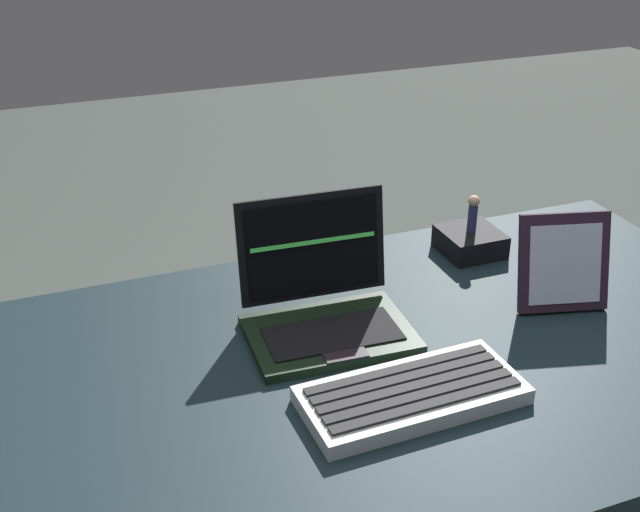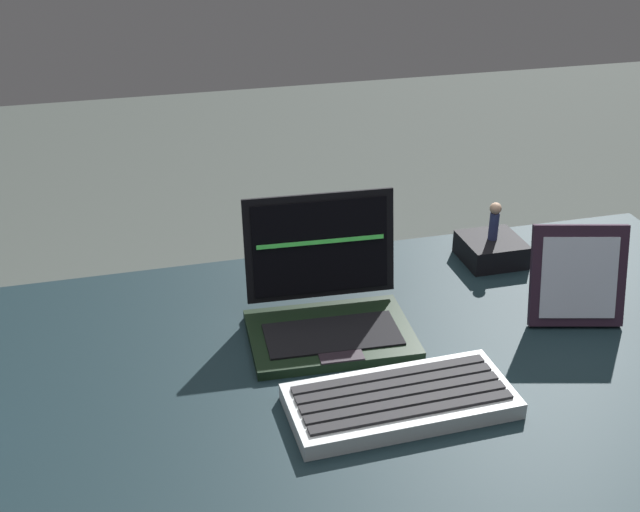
% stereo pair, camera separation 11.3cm
% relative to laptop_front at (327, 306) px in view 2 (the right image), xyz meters
% --- Properties ---
extents(desk, '(1.40, 0.73, 0.72)m').
position_rel_laptop_front_xyz_m(desk, '(0.01, -0.10, -0.13)').
color(desk, black).
rests_on(desk, ground).
extents(laptop_front, '(0.25, 0.21, 0.19)m').
position_rel_laptop_front_xyz_m(laptop_front, '(0.00, 0.00, 0.00)').
color(laptop_front, black).
rests_on(laptop_front, desk).
extents(external_keyboard, '(0.30, 0.14, 0.03)m').
position_rel_laptop_front_xyz_m(external_keyboard, '(0.04, -0.21, -0.03)').
color(external_keyboard, silver).
rests_on(external_keyboard, desk).
extents(photo_frame, '(0.15, 0.09, 0.16)m').
position_rel_laptop_front_xyz_m(photo_frame, '(0.38, -0.07, 0.04)').
color(photo_frame, black).
rests_on(photo_frame, desk).
extents(figurine_stand, '(0.10, 0.10, 0.04)m').
position_rel_laptop_front_xyz_m(figurine_stand, '(0.34, 0.15, -0.02)').
color(figurine_stand, black).
rests_on(figurine_stand, desk).
extents(figurine, '(0.02, 0.02, 0.07)m').
position_rel_laptop_front_xyz_m(figurine, '(0.34, 0.15, 0.04)').
color(figurine, navy).
rests_on(figurine, figurine_stand).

